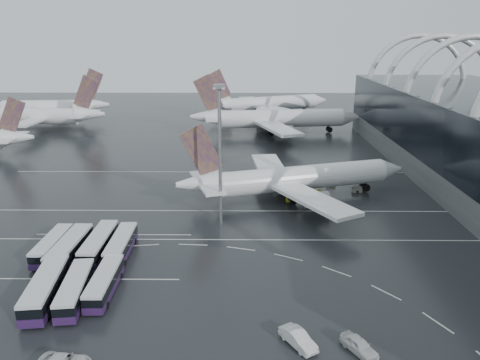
{
  "coord_description": "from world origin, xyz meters",
  "views": [
    {
      "loc": [
        -0.44,
        -77.28,
        34.75
      ],
      "look_at": [
        -1.27,
        10.81,
        7.0
      ],
      "focal_mm": 35.0,
      "sensor_mm": 36.0,
      "label": 1
    }
  ],
  "objects_px": {
    "airliner_gate_c": "(266,104)",
    "bus_row_near_b": "(70,249)",
    "floodlight_mast": "(220,137)",
    "bus_row_near_d": "(121,245)",
    "jet_remote_mid": "(46,116)",
    "bus_row_far_a": "(46,288)",
    "gse_cart_belly_e": "(331,182)",
    "bus_row_far_c": "(104,282)",
    "gse_cart_belly_d": "(357,189)",
    "jet_remote_far": "(51,108)",
    "airliner_gate_b": "(273,119)",
    "gse_cart_belly_a": "(316,193)",
    "gse_cart_belly_c": "(291,199)",
    "airliner_main": "(293,179)",
    "van_curve_b": "(359,346)",
    "van_curve_c": "(298,339)",
    "bus_row_near_c": "(99,244)",
    "bus_row_near_a": "(52,246)",
    "bus_row_far_b": "(75,289)"
  },
  "relations": [
    {
      "from": "gse_cart_belly_e",
      "to": "gse_cart_belly_a",
      "type": "bearing_deg",
      "value": -120.27
    },
    {
      "from": "jet_remote_mid",
      "to": "jet_remote_far",
      "type": "height_order",
      "value": "jet_remote_far"
    },
    {
      "from": "floodlight_mast",
      "to": "gse_cart_belly_a",
      "type": "xyz_separation_m",
      "value": [
        20.61,
        14.26,
        -15.73
      ]
    },
    {
      "from": "airliner_gate_b",
      "to": "bus_row_near_d",
      "type": "distance_m",
      "value": 101.52
    },
    {
      "from": "airliner_main",
      "to": "gse_cart_belly_e",
      "type": "height_order",
      "value": "airliner_main"
    },
    {
      "from": "bus_row_near_b",
      "to": "floodlight_mast",
      "type": "height_order",
      "value": "floodlight_mast"
    },
    {
      "from": "bus_row_near_a",
      "to": "gse_cart_belly_e",
      "type": "xyz_separation_m",
      "value": [
        52.1,
        37.66,
        -1.09
      ]
    },
    {
      "from": "airliner_gate_b",
      "to": "bus_row_near_d",
      "type": "xyz_separation_m",
      "value": [
        -30.42,
        -96.79,
        -3.63
      ]
    },
    {
      "from": "gse_cart_belly_d",
      "to": "bus_row_far_a",
      "type": "bearing_deg",
      "value": -138.87
    },
    {
      "from": "jet_remote_far",
      "to": "van_curve_c",
      "type": "distance_m",
      "value": 167.61
    },
    {
      "from": "bus_row_far_b",
      "to": "gse_cart_belly_c",
      "type": "distance_m",
      "value": 51.55
    },
    {
      "from": "van_curve_b",
      "to": "floodlight_mast",
      "type": "distance_m",
      "value": 45.83
    },
    {
      "from": "jet_remote_far",
      "to": "bus_row_near_b",
      "type": "relative_size",
      "value": 3.59
    },
    {
      "from": "gse_cart_belly_e",
      "to": "airliner_main",
      "type": "bearing_deg",
      "value": -135.54
    },
    {
      "from": "gse_cart_belly_c",
      "to": "gse_cart_belly_e",
      "type": "distance_m",
      "value": 15.8
    },
    {
      "from": "jet_remote_mid",
      "to": "bus_row_near_b",
      "type": "height_order",
      "value": "jet_remote_mid"
    },
    {
      "from": "gse_cart_belly_a",
      "to": "bus_row_far_a",
      "type": "bearing_deg",
      "value": -134.8
    },
    {
      "from": "airliner_gate_c",
      "to": "bus_row_near_b",
      "type": "xyz_separation_m",
      "value": [
        -37.45,
        -136.56,
        -3.35
      ]
    },
    {
      "from": "airliner_gate_c",
      "to": "bus_row_near_c",
      "type": "bearing_deg",
      "value": -126.77
    },
    {
      "from": "bus_row_far_c",
      "to": "gse_cart_belly_d",
      "type": "distance_m",
      "value": 63.13
    },
    {
      "from": "bus_row_far_a",
      "to": "gse_cart_belly_e",
      "type": "height_order",
      "value": "bus_row_far_a"
    },
    {
      "from": "jet_remote_far",
      "to": "bus_row_far_a",
      "type": "distance_m",
      "value": 144.68
    },
    {
      "from": "jet_remote_mid",
      "to": "floodlight_mast",
      "type": "distance_m",
      "value": 112.01
    },
    {
      "from": "airliner_gate_b",
      "to": "bus_row_near_a",
      "type": "xyz_separation_m",
      "value": [
        -41.62,
        -97.03,
        -3.69
      ]
    },
    {
      "from": "airliner_gate_b",
      "to": "floodlight_mast",
      "type": "height_order",
      "value": "floodlight_mast"
    },
    {
      "from": "airliner_main",
      "to": "gse_cart_belly_a",
      "type": "bearing_deg",
      "value": 2.02
    },
    {
      "from": "airliner_gate_b",
      "to": "airliner_main",
      "type": "bearing_deg",
      "value": -96.08
    },
    {
      "from": "gse_cart_belly_a",
      "to": "gse_cart_belly_d",
      "type": "relative_size",
      "value": 1.12
    },
    {
      "from": "airliner_gate_c",
      "to": "floodlight_mast",
      "type": "distance_m",
      "value": 121.18
    },
    {
      "from": "van_curve_c",
      "to": "gse_cart_belly_a",
      "type": "bearing_deg",
      "value": 47.35
    },
    {
      "from": "floodlight_mast",
      "to": "gse_cart_belly_e",
      "type": "height_order",
      "value": "floodlight_mast"
    },
    {
      "from": "gse_cart_belly_c",
      "to": "gse_cart_belly_e",
      "type": "relative_size",
      "value": 1.0
    },
    {
      "from": "airliner_gate_b",
      "to": "airliner_gate_c",
      "type": "distance_m",
      "value": 38.07
    },
    {
      "from": "airliner_main",
      "to": "airliner_gate_b",
      "type": "distance_m",
      "value": 69.49
    },
    {
      "from": "bus_row_near_c",
      "to": "van_curve_b",
      "type": "height_order",
      "value": "bus_row_near_c"
    },
    {
      "from": "floodlight_mast",
      "to": "jet_remote_far",
      "type": "bearing_deg",
      "value": 125.12
    },
    {
      "from": "airliner_gate_c",
      "to": "bus_row_near_d",
      "type": "distance_m",
      "value": 138.11
    },
    {
      "from": "jet_remote_mid",
      "to": "van_curve_b",
      "type": "bearing_deg",
      "value": 128.49
    },
    {
      "from": "bus_row_far_c",
      "to": "van_curve_c",
      "type": "height_order",
      "value": "bus_row_far_c"
    },
    {
      "from": "airliner_main",
      "to": "bus_row_near_c",
      "type": "bearing_deg",
      "value": -159.25
    },
    {
      "from": "bus_row_far_c",
      "to": "floodlight_mast",
      "type": "xyz_separation_m",
      "value": [
        14.87,
        26.93,
        14.74
      ]
    },
    {
      "from": "jet_remote_mid",
      "to": "gse_cart_belly_d",
      "type": "xyz_separation_m",
      "value": [
        99.68,
        -70.23,
        -4.73
      ]
    },
    {
      "from": "bus_row_near_c",
      "to": "van_curve_b",
      "type": "bearing_deg",
      "value": -123.65
    },
    {
      "from": "bus_row_near_a",
      "to": "gse_cart_belly_d",
      "type": "relative_size",
      "value": 5.75
    },
    {
      "from": "gse_cart_belly_c",
      "to": "gse_cart_belly_e",
      "type": "xyz_separation_m",
      "value": [
        10.72,
        11.6,
        -0.0
      ]
    },
    {
      "from": "bus_row_near_c",
      "to": "floodlight_mast",
      "type": "xyz_separation_m",
      "value": [
        19.23,
        14.77,
        14.58
      ]
    },
    {
      "from": "bus_row_near_b",
      "to": "bus_row_far_a",
      "type": "height_order",
      "value": "bus_row_far_a"
    },
    {
      "from": "airliner_main",
      "to": "van_curve_b",
      "type": "bearing_deg",
      "value": -104.62
    },
    {
      "from": "jet_remote_far",
      "to": "gse_cart_belly_d",
      "type": "xyz_separation_m",
      "value": [
        104.92,
        -88.89,
        -4.94
      ]
    },
    {
      "from": "gse_cart_belly_c",
      "to": "bus_row_near_b",
      "type": "bearing_deg",
      "value": -144.09
    }
  ]
}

